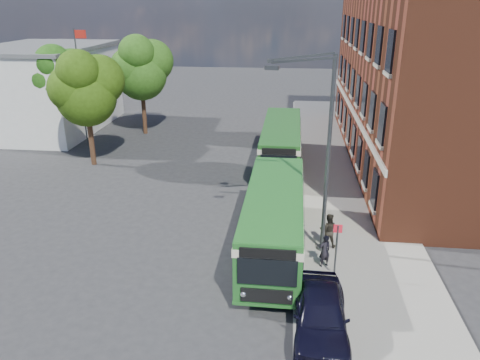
# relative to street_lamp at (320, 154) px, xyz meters

# --- Properties ---
(ground) EXTENTS (120.00, 120.00, 0.00)m
(ground) POSITION_rel_street_lamp_xyz_m (-4.84, 2.00, -4.79)
(ground) COLOR #2A2A2C
(ground) RESTS_ON ground
(pavement) EXTENTS (6.00, 48.00, 0.15)m
(pavement) POSITION_rel_street_lamp_xyz_m (2.16, 10.00, -4.72)
(pavement) COLOR gray
(pavement) RESTS_ON ground
(kerb_line) EXTENTS (0.12, 48.00, 0.01)m
(kerb_line) POSITION_rel_street_lamp_xyz_m (-0.89, 10.00, -4.79)
(kerb_line) COLOR beige
(kerb_line) RESTS_ON ground
(brick_office) EXTENTS (12.10, 26.00, 14.20)m
(brick_office) POSITION_rel_street_lamp_xyz_m (9.16, 14.00, 2.18)
(brick_office) COLOR brown
(brick_office) RESTS_ON ground
(white_building) EXTENTS (9.40, 13.40, 7.30)m
(white_building) POSITION_rel_street_lamp_xyz_m (-22.84, 20.00, -1.13)
(white_building) COLOR silver
(white_building) RESTS_ON ground
(flagpole) EXTENTS (0.95, 0.10, 9.00)m
(flagpole) POSITION_rel_street_lamp_xyz_m (-17.29, 15.00, 0.15)
(flagpole) COLOR #36393B
(flagpole) RESTS_ON ground
(street_lamp) EXTENTS (2.96, 2.38, 9.00)m
(street_lamp) POSITION_rel_street_lamp_xyz_m (0.00, 0.00, 0.00)
(street_lamp) COLOR #36393B
(street_lamp) RESTS_ON ground
(bus_stop_sign) EXTENTS (0.35, 0.08, 2.52)m
(bus_stop_sign) POSITION_rel_street_lamp_xyz_m (0.76, -2.20, -3.28)
(bus_stop_sign) COLOR #36393B
(bus_stop_sign) RESTS_ON ground
(bus_front) EXTENTS (2.74, 9.95, 3.02)m
(bus_front) POSITION_rel_street_lamp_xyz_m (-1.88, -0.23, -2.96)
(bus_front) COLOR #236625
(bus_front) RESTS_ON ground
(bus_rear) EXTENTS (2.72, 10.56, 3.02)m
(bus_rear) POSITION_rel_street_lamp_xyz_m (-1.84, 11.89, -2.96)
(bus_rear) COLOR #205A20
(bus_rear) RESTS_ON ground
(parked_car) EXTENTS (1.92, 4.61, 1.56)m
(parked_car) POSITION_rel_street_lamp_xyz_m (-0.04, -5.92, -3.86)
(parked_car) COLOR black
(parked_car) RESTS_ON pavement
(pedestrian_a) EXTENTS (0.65, 0.58, 1.49)m
(pedestrian_a) POSITION_rel_street_lamp_xyz_m (0.37, -1.49, -3.89)
(pedestrian_a) COLOR black
(pedestrian_a) RESTS_ON pavement
(pedestrian_b) EXTENTS (0.85, 0.68, 1.67)m
(pedestrian_b) POSITION_rel_street_lamp_xyz_m (0.63, 0.29, -3.81)
(pedestrian_b) COLOR black
(pedestrian_b) RESTS_ON pavement
(tree_left) EXTENTS (4.77, 4.53, 8.05)m
(tree_left) POSITION_rel_street_lamp_xyz_m (-15.03, 10.77, 0.67)
(tree_left) COLOR #352013
(tree_left) RESTS_ON ground
(tree_mid) EXTENTS (4.70, 4.47, 7.94)m
(tree_mid) POSITION_rel_street_lamp_xyz_m (-19.06, 15.41, 0.59)
(tree_mid) COLOR #352013
(tree_mid) RESTS_ON ground
(tree_right) EXTENTS (4.99, 4.74, 8.42)m
(tree_right) POSITION_rel_street_lamp_xyz_m (-13.78, 19.16, 0.92)
(tree_right) COLOR #352013
(tree_right) RESTS_ON ground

